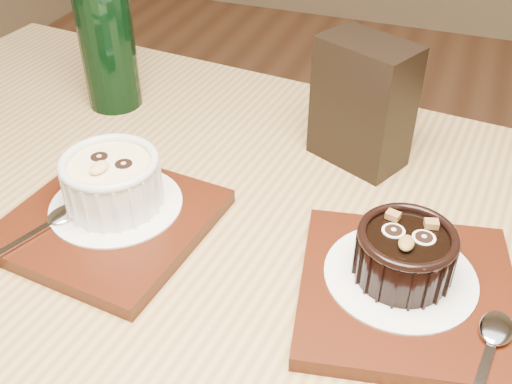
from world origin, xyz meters
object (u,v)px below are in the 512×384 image
green_bottle (105,31)px  tray_left (110,222)px  ramekin_white (112,180)px  tray_right (407,293)px  table (237,365)px  ramekin_dark (405,252)px  condiment_stand (363,103)px

green_bottle → tray_left: bearing=-60.0°
ramekin_white → tray_right: (0.29, -0.01, -0.04)m
table → green_bottle: (-0.28, 0.27, 0.19)m
tray_left → ramekin_dark: size_ratio=2.17×
tray_right → ramekin_dark: bearing=131.7°
tray_right → ramekin_dark: size_ratio=2.17×
condiment_stand → green_bottle: 0.33m
table → condiment_stand: condiment_stand is taller
table → tray_left: size_ratio=7.07×
table → tray_right: (0.14, 0.05, 0.10)m
ramekin_white → condiment_stand: condiment_stand is taller
ramekin_white → green_bottle: size_ratio=0.37×
ramekin_white → tray_right: ramekin_white is taller
tray_left → green_bottle: 0.27m
tray_right → condiment_stand: (-0.09, 0.20, 0.06)m
ramekin_white → green_bottle: green_bottle is taller
condiment_stand → green_bottle: size_ratio=0.55×
tray_left → green_bottle: green_bottle is taller
ramekin_white → green_bottle: bearing=126.5°
table → condiment_stand: size_ratio=9.09×
ramekin_dark → condiment_stand: size_ratio=0.59×
condiment_stand → tray_left: bearing=-133.7°
tray_right → green_bottle: green_bottle is taller
table → tray_right: size_ratio=7.07×
tray_left → ramekin_dark: 0.28m
ramekin_dark → table: bearing=-154.6°
table → tray_right: 0.18m
table → green_bottle: bearing=136.3°
tray_left → condiment_stand: 0.29m
ramekin_white → ramekin_dark: size_ratio=1.14×
green_bottle → condiment_stand: bearing=-2.6°
tray_left → condiment_stand: (0.20, 0.21, 0.06)m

